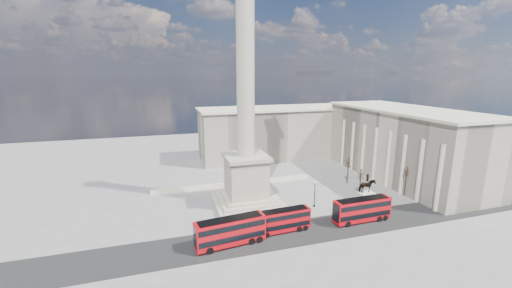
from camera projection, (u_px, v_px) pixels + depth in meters
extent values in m
plane|color=gray|center=(253.00, 213.00, 63.35)|extent=(180.00, 180.00, 0.00)
cube|color=#272727|center=(296.00, 232.00, 55.44)|extent=(120.00, 9.00, 0.01)
cube|color=#ABA58E|center=(246.00, 201.00, 67.90)|extent=(14.00, 14.00, 1.00)
cube|color=#ABA58E|center=(246.00, 198.00, 67.74)|extent=(12.00, 12.00, 0.50)
cube|color=#ABA58E|center=(246.00, 196.00, 67.63)|extent=(10.00, 10.00, 0.50)
cube|color=#ABA58E|center=(246.00, 177.00, 66.69)|extent=(8.00, 8.00, 8.00)
cube|color=#ABA58E|center=(246.00, 157.00, 65.72)|extent=(9.00, 9.00, 0.80)
cylinder|color=#B8AF98|center=(245.00, 72.00, 61.89)|extent=(3.60, 3.60, 34.00)
cube|color=beige|center=(235.00, 184.00, 78.15)|extent=(40.00, 0.60, 1.10)
cube|color=beige|center=(404.00, 144.00, 83.50)|extent=(18.00, 45.00, 18.00)
cube|color=beige|center=(408.00, 110.00, 81.45)|extent=(19.00, 46.00, 0.60)
cube|color=beige|center=(276.00, 133.00, 104.60)|extent=(50.00, 16.00, 16.00)
cube|color=beige|center=(277.00, 108.00, 102.77)|extent=(51.00, 17.00, 0.60)
cube|color=#B10910|center=(230.00, 231.00, 50.87)|extent=(11.83, 4.01, 4.27)
cube|color=black|center=(230.00, 235.00, 51.04)|extent=(11.38, 4.01, 0.95)
cube|color=black|center=(230.00, 225.00, 50.62)|extent=(11.38, 4.01, 0.95)
cube|color=black|center=(230.00, 219.00, 50.40)|extent=(10.65, 3.61, 0.06)
cylinder|color=black|center=(208.00, 247.00, 49.79)|extent=(1.48, 2.88, 1.16)
cylinder|color=black|center=(249.00, 238.00, 52.58)|extent=(1.48, 2.88, 1.16)
cylinder|color=black|center=(256.00, 236.00, 53.13)|extent=(1.48, 2.88, 1.16)
cube|color=#B10910|center=(282.00, 220.00, 55.28)|extent=(10.32, 2.87, 3.76)
cube|color=black|center=(282.00, 224.00, 55.43)|extent=(9.91, 2.91, 0.83)
cube|color=black|center=(282.00, 215.00, 55.06)|extent=(9.91, 2.91, 0.83)
cube|color=black|center=(282.00, 210.00, 54.86)|extent=(9.28, 2.58, 0.06)
cylinder|color=black|center=(264.00, 232.00, 54.53)|extent=(1.15, 2.49, 1.02)
cylinder|color=black|center=(296.00, 226.00, 56.61)|extent=(1.15, 2.49, 1.02)
cylinder|color=black|center=(302.00, 225.00, 57.02)|extent=(1.15, 2.49, 1.02)
cube|color=#B10910|center=(362.00, 209.00, 59.15)|extent=(11.36, 2.83, 4.16)
cube|color=black|center=(362.00, 213.00, 59.31)|extent=(10.91, 2.88, 0.93)
cube|color=black|center=(362.00, 204.00, 58.90)|extent=(10.91, 2.88, 0.93)
cube|color=black|center=(363.00, 199.00, 58.68)|extent=(10.23, 2.55, 0.06)
cylinder|color=black|center=(344.00, 221.00, 58.42)|extent=(1.19, 2.72, 1.13)
cylinder|color=black|center=(375.00, 216.00, 60.53)|extent=(1.19, 2.72, 1.13)
cylinder|color=black|center=(381.00, 215.00, 60.94)|extent=(1.19, 2.72, 1.13)
cube|color=#B10910|center=(463.00, 195.00, 67.13)|extent=(10.01, 3.34, 3.61)
cube|color=black|center=(463.00, 197.00, 67.28)|extent=(9.62, 3.35, 0.80)
cube|color=black|center=(464.00, 190.00, 66.92)|extent=(9.62, 3.35, 0.80)
cube|color=black|center=(465.00, 187.00, 66.73)|extent=(9.01, 3.00, 0.05)
cylinder|color=black|center=(452.00, 204.00, 66.23)|extent=(1.24, 2.45, 0.98)
cylinder|color=black|center=(470.00, 200.00, 68.56)|extent=(1.24, 2.45, 0.98)
cylinder|color=black|center=(474.00, 199.00, 69.02)|extent=(1.24, 2.45, 0.98)
cylinder|color=black|center=(314.00, 206.00, 66.12)|extent=(0.39, 0.39, 0.44)
cylinder|color=black|center=(315.00, 195.00, 65.59)|extent=(0.14, 0.14, 5.26)
cylinder|color=black|center=(315.00, 184.00, 65.03)|extent=(0.26, 0.26, 0.26)
sphere|color=silver|center=(315.00, 182.00, 64.97)|extent=(0.49, 0.49, 0.49)
cube|color=beige|center=(365.00, 212.00, 63.10)|extent=(3.99, 2.99, 0.50)
cube|color=beige|center=(366.00, 203.00, 62.68)|extent=(3.19, 2.20, 4.39)
imported|color=black|center=(367.00, 186.00, 61.90)|extent=(3.20, 1.48, 2.69)
cylinder|color=black|center=(368.00, 178.00, 61.53)|extent=(0.50, 0.50, 1.20)
sphere|color=black|center=(368.00, 175.00, 61.37)|extent=(0.36, 0.36, 0.36)
cylinder|color=#332319|center=(406.00, 181.00, 71.40)|extent=(0.28, 0.28, 6.97)
cylinder|color=#332319|center=(360.00, 183.00, 71.04)|extent=(0.30, 0.30, 6.56)
cylinder|color=#332319|center=(348.00, 171.00, 79.51)|extent=(0.29, 0.29, 6.80)
imported|color=#282722|center=(353.00, 201.00, 67.31)|extent=(0.69, 0.62, 1.58)
imported|color=#282722|center=(359.00, 210.00, 62.92)|extent=(0.74, 0.58, 1.52)
imported|color=#282722|center=(351.00, 210.00, 62.61)|extent=(0.93, 0.97, 1.62)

